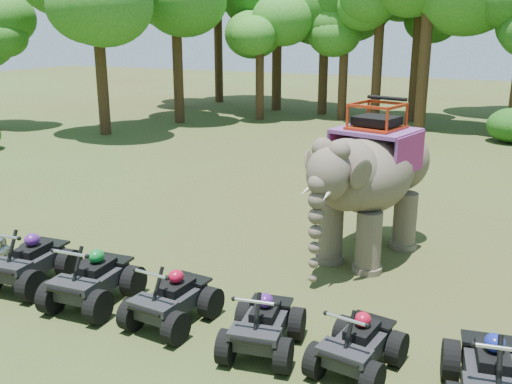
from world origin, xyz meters
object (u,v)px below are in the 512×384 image
at_px(elephant, 372,180).
at_px(atv_0, 28,255).
at_px(atv_1, 92,273).
at_px(atv_5, 493,366).
at_px(atv_4, 358,337).
at_px(atv_3, 263,318).
at_px(atv_2, 172,292).

height_order(elephant, atv_0, elephant).
bearing_deg(atv_1, atv_5, -4.29).
distance_m(atv_4, atv_5, 2.00).
bearing_deg(atv_4, atv_1, -171.59).
bearing_deg(atv_1, atv_4, -3.72).
relative_size(atv_3, atv_5, 0.91).
bearing_deg(atv_4, atv_2, -171.89).
height_order(atv_0, atv_4, atv_0).
bearing_deg(atv_0, atv_1, -8.67).
bearing_deg(atv_0, atv_4, -5.90).
distance_m(elephant, atv_3, 5.17).
height_order(atv_0, atv_2, atv_0).
relative_size(atv_0, atv_2, 1.09).
distance_m(elephant, atv_4, 5.17).
xyz_separation_m(elephant, atv_4, (1.11, -4.88, -1.28)).
distance_m(atv_3, atv_4, 1.62).
bearing_deg(atv_2, elephant, 67.91).
bearing_deg(atv_2, atv_0, -177.11).
bearing_deg(atv_3, atv_1, 168.81).
distance_m(atv_0, atv_1, 1.84).
xyz_separation_m(atv_4, atv_5, (1.99, -0.07, 0.08)).
relative_size(atv_3, atv_4, 1.02).
bearing_deg(atv_5, atv_2, 169.59).
bearing_deg(atv_0, atv_2, -6.53).
bearing_deg(atv_3, atv_5, -9.02).
relative_size(elephant, atv_1, 2.44).
height_order(atv_0, atv_3, atv_0).
relative_size(atv_1, atv_4, 1.14).
bearing_deg(atv_3, atv_2, 166.70).
relative_size(atv_4, atv_5, 0.89).
bearing_deg(atv_5, atv_3, 171.08).
relative_size(elephant, atv_4, 2.79).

